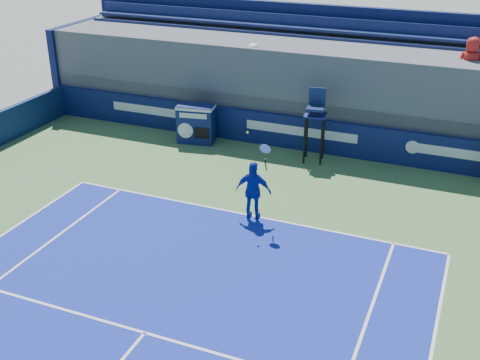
% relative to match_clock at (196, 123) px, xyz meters
% --- Properties ---
extents(back_hoarding, '(20.40, 0.21, 1.20)m').
position_rel_match_clock_xyz_m(back_hoarding, '(3.71, 0.74, -0.14)').
color(back_hoarding, '#0D174A').
rests_on(back_hoarding, ground).
extents(match_clock, '(1.42, 0.94, 1.40)m').
position_rel_match_clock_xyz_m(match_clock, '(0.00, 0.00, 0.00)').
color(match_clock, '#101A51').
rests_on(match_clock, ground).
extents(umpire_chair, '(0.80, 0.80, 2.48)m').
position_rel_match_clock_xyz_m(umpire_chair, '(4.39, -0.03, 0.79)').
color(umpire_chair, black).
rests_on(umpire_chair, ground).
extents(tennis_player, '(1.02, 0.51, 2.57)m').
position_rel_match_clock_xyz_m(tennis_player, '(3.99, -4.56, 0.11)').
color(tennis_player, '#1329A1').
rests_on(tennis_player, apron).
extents(stadium_seating, '(21.00, 4.05, 4.40)m').
position_rel_match_clock_xyz_m(stadium_seating, '(3.71, 2.79, 1.09)').
color(stadium_seating, '#57575D').
rests_on(stadium_seating, ground).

